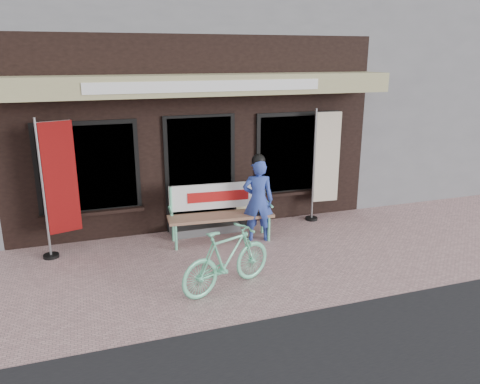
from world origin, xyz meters
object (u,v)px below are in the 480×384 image
object	(u,v)px
nobori_red	(58,186)
nobori_cream	(325,163)
bench	(220,208)
person	(258,199)
bicycle	(227,259)
menu_stand	(245,204)

from	to	relation	value
nobori_red	nobori_cream	size ratio (longest dim) A/B	1.03
bench	nobori_cream	xyz separation A→B (m)	(2.30, 0.38, 0.57)
bench	nobori_red	bearing A→B (deg)	-179.51
bench	nobori_red	distance (m)	2.75
person	bicycle	size ratio (longest dim) A/B	1.03
nobori_cream	bench	bearing A→B (deg)	-165.69
bench	menu_stand	distance (m)	0.84
bicycle	menu_stand	distance (m)	2.60
bicycle	nobori_cream	world-z (taller)	nobori_cream
person	nobori_red	xyz separation A→B (m)	(-3.32, 0.44, 0.42)
bench	nobori_red	size ratio (longest dim) A/B	0.82
person	menu_stand	bearing A→B (deg)	107.31
nobori_red	menu_stand	distance (m)	3.43
bench	bicycle	xyz separation A→B (m)	(-0.44, -1.85, -0.14)
bicycle	nobori_cream	xyz separation A→B (m)	(2.73, 2.23, 0.71)
person	nobori_cream	world-z (taller)	nobori_cream
nobori_red	nobori_cream	bearing A→B (deg)	-14.05
person	menu_stand	size ratio (longest dim) A/B	1.84
nobori_red	person	bearing A→B (deg)	-23.72
bench	person	xyz separation A→B (m)	(0.64, -0.25, 0.19)
bicycle	nobori_red	bearing A→B (deg)	26.59
person	bench	bearing A→B (deg)	177.06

